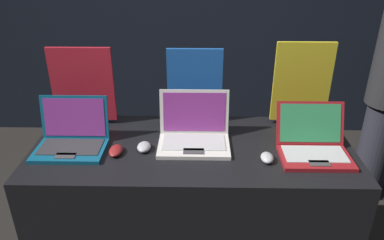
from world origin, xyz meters
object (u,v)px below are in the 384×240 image
at_px(laptop_middle, 194,132).
at_px(promo_stand_back, 301,86).
at_px(promo_stand_middle, 195,88).
at_px(mouse_back, 267,158).
at_px(mouse_front, 116,151).
at_px(mouse_middle, 144,147).
at_px(laptop_front, 72,137).
at_px(promo_stand_front, 83,89).
at_px(laptop_back, 313,144).

bearing_deg(laptop_middle, promo_stand_back, 21.80).
height_order(promo_stand_middle, mouse_back, promo_stand_middle).
distance_m(mouse_front, mouse_middle, 0.14).
relative_size(laptop_front, promo_stand_front, 0.78).
bearing_deg(laptop_front, mouse_front, -14.30).
bearing_deg(laptop_front, promo_stand_front, 90.00).
relative_size(laptop_back, promo_stand_back, 0.71).
distance_m(mouse_middle, laptop_back, 0.84).
distance_m(mouse_back, promo_stand_back, 0.52).
distance_m(promo_stand_middle, laptop_back, 0.70).
height_order(laptop_back, mouse_back, laptop_back).
bearing_deg(laptop_front, mouse_middle, -3.64).
relative_size(mouse_front, promo_stand_back, 0.23).
xyz_separation_m(promo_stand_front, promo_stand_back, (1.21, 0.02, 0.01)).
xyz_separation_m(promo_stand_front, laptop_back, (1.21, -0.31, -0.16)).
bearing_deg(laptop_middle, laptop_front, -174.52).
xyz_separation_m(mouse_front, promo_stand_back, (0.98, 0.35, 0.21)).
height_order(laptop_front, mouse_middle, laptop_front).
bearing_deg(laptop_front, laptop_back, -1.73).
height_order(laptop_front, promo_stand_back, promo_stand_back).
bearing_deg(mouse_back, promo_stand_front, 158.24).
bearing_deg(mouse_back, laptop_middle, 153.97).
height_order(laptop_front, mouse_back, laptop_front).
xyz_separation_m(laptop_back, mouse_back, (-0.24, -0.08, -0.04)).
xyz_separation_m(promo_stand_front, promo_stand_middle, (0.62, 0.04, -0.01)).
distance_m(promo_stand_front, promo_stand_middle, 0.62).
relative_size(promo_stand_front, mouse_middle, 4.58).
bearing_deg(promo_stand_middle, mouse_front, -136.09).
bearing_deg(laptop_middle, promo_stand_front, 160.80).
bearing_deg(promo_stand_back, laptop_middle, -158.20).
bearing_deg(mouse_back, laptop_back, 18.08).
bearing_deg(promo_stand_back, mouse_back, -119.98).
xyz_separation_m(laptop_middle, mouse_middle, (-0.25, -0.08, -0.04)).
bearing_deg(laptop_back, laptop_middle, 170.77).
distance_m(promo_stand_front, laptop_back, 1.26).
bearing_deg(mouse_middle, promo_stand_back, 20.74).
relative_size(promo_stand_front, laptop_middle, 1.23).
bearing_deg(mouse_front, promo_stand_back, 19.93).
xyz_separation_m(laptop_front, mouse_back, (0.97, -0.11, -0.04)).
relative_size(promo_stand_front, promo_stand_middle, 1.03).
height_order(laptop_front, laptop_back, laptop_front).
relative_size(laptop_middle, laptop_back, 1.08).
bearing_deg(laptop_back, mouse_front, -178.69).
bearing_deg(laptop_back, laptop_front, 178.27).
height_order(mouse_front, laptop_middle, laptop_middle).
bearing_deg(promo_stand_back, mouse_middle, -159.26).
bearing_deg(promo_stand_front, mouse_middle, -39.07).
distance_m(laptop_front, promo_stand_front, 0.32).
xyz_separation_m(mouse_front, laptop_middle, (0.39, 0.12, 0.04)).
bearing_deg(promo_stand_back, laptop_front, -166.27).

